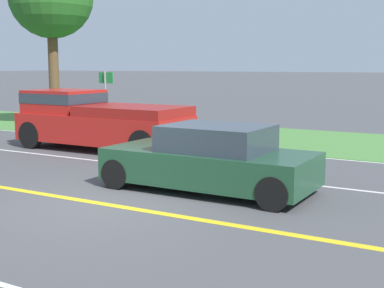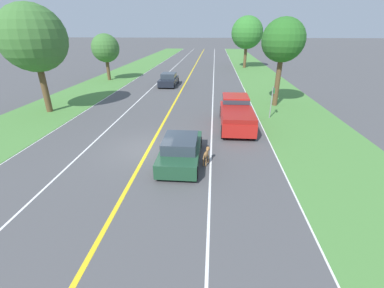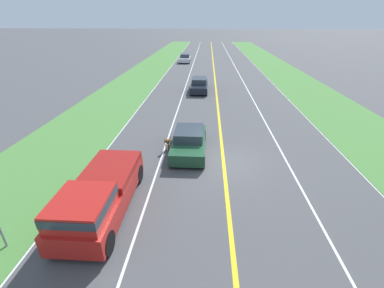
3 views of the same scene
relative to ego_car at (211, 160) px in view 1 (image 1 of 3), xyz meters
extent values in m
plane|color=#4C4C4F|center=(-1.99, 1.19, -0.64)|extent=(400.00, 400.00, 0.00)
cube|color=yellow|center=(-1.99, 1.19, -0.63)|extent=(0.18, 160.00, 0.01)
cube|color=white|center=(5.01, 1.19, -0.63)|extent=(0.14, 160.00, 0.01)
cube|color=white|center=(1.51, 1.19, -0.63)|extent=(0.10, 160.00, 0.01)
cube|color=#4C843D|center=(8.01, 1.19, -0.62)|extent=(6.00, 160.00, 0.03)
cube|color=#1E472D|center=(0.00, 0.04, -0.13)|extent=(1.89, 4.30, 0.67)
cube|color=#2D3842|center=(0.00, -0.13, 0.47)|extent=(1.62, 2.06, 0.52)
cylinder|color=black|center=(0.85, 1.78, -0.32)|extent=(0.22, 0.63, 0.63)
cylinder|color=black|center=(0.85, -1.70, -0.32)|extent=(0.22, 0.63, 0.63)
cylinder|color=black|center=(-0.85, 1.78, -0.32)|extent=(0.22, 0.63, 0.63)
cylinder|color=black|center=(-0.85, -1.70, -0.32)|extent=(0.22, 0.63, 0.63)
ellipsoid|color=olive|center=(1.27, -0.20, -0.09)|extent=(0.33, 0.61, 0.29)
cylinder|color=olive|center=(1.38, -0.01, -0.44)|extent=(0.06, 0.06, 0.40)
cylinder|color=olive|center=(1.28, -0.41, -0.44)|extent=(0.06, 0.06, 0.40)
cylinder|color=olive|center=(1.26, 0.02, -0.44)|extent=(0.06, 0.06, 0.40)
cylinder|color=olive|center=(1.15, -0.38, -0.44)|extent=(0.06, 0.06, 0.40)
cylinder|color=olive|center=(1.33, 0.04, 0.02)|extent=(0.16, 0.19, 0.16)
sphere|color=olive|center=(1.36, 0.15, 0.08)|extent=(0.24, 0.24, 0.20)
ellipsoid|color=#331E14|center=(1.39, 0.28, 0.06)|extent=(0.11, 0.11, 0.08)
cone|color=brown|center=(1.41, 0.12, 0.15)|extent=(0.08, 0.08, 0.09)
cone|color=brown|center=(1.30, 0.15, 0.15)|extent=(0.08, 0.08, 0.09)
cylinder|color=olive|center=(1.17, -0.57, -0.05)|extent=(0.10, 0.22, 0.22)
cube|color=red|center=(3.14, 5.39, 0.03)|extent=(2.07, 5.42, 0.83)
cube|color=red|center=(3.14, 6.96, 0.80)|extent=(1.82, 2.05, 0.71)
cube|color=#2D3842|center=(3.14, 6.96, 0.91)|extent=(1.84, 2.07, 0.31)
cube|color=maroon|center=(3.14, 4.25, 0.59)|extent=(2.03, 3.08, 0.29)
cylinder|color=black|center=(4.09, 7.51, -0.22)|extent=(0.22, 0.84, 0.84)
cylinder|color=black|center=(4.09, 3.26, -0.22)|extent=(0.22, 0.84, 0.84)
cylinder|color=black|center=(2.20, 7.51, -0.22)|extent=(0.22, 0.84, 0.84)
cylinder|color=black|center=(2.20, 3.26, -0.22)|extent=(0.22, 0.84, 0.84)
cylinder|color=brown|center=(6.96, 11.09, 1.49)|extent=(0.42, 0.42, 4.25)
cylinder|color=gray|center=(5.84, 7.48, 0.55)|extent=(0.08, 0.08, 2.36)
cube|color=#238438|center=(5.89, 7.48, 1.48)|extent=(0.03, 0.64, 0.40)
camera|label=1|loc=(-9.54, -5.06, 1.92)|focal=50.00mm
camera|label=2|loc=(1.52, -11.50, 5.54)|focal=24.00mm
camera|label=3|loc=(-0.96, 13.53, 6.50)|focal=24.00mm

